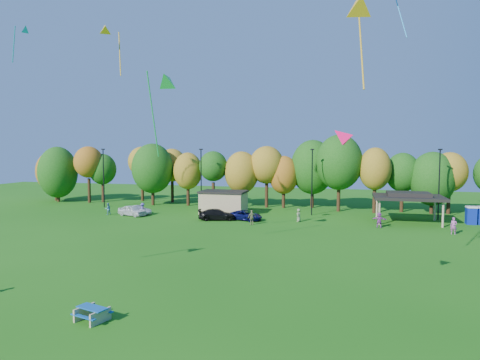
% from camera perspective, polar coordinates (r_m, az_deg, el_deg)
% --- Properties ---
extents(ground, '(160.00, 160.00, 0.00)m').
position_cam_1_polar(ground, '(21.94, -5.86, -20.38)').
color(ground, '#19600F').
rests_on(ground, ground).
extents(tree_line, '(93.57, 10.55, 11.15)m').
position_cam_1_polar(tree_line, '(64.78, 7.34, 1.35)').
color(tree_line, black).
rests_on(tree_line, ground).
extents(lamp_posts, '(64.50, 0.25, 9.09)m').
position_cam_1_polar(lamp_posts, '(59.05, 9.58, 0.06)').
color(lamp_posts, black).
rests_on(lamp_posts, ground).
extents(utility_building, '(6.30, 4.30, 3.25)m').
position_cam_1_polar(utility_building, '(59.65, -2.21, -2.99)').
color(utility_building, tan).
rests_on(utility_building, ground).
extents(pavilion, '(8.20, 6.20, 3.77)m').
position_cam_1_polar(pavilion, '(56.44, 21.53, -2.07)').
color(pavilion, tan).
rests_on(pavilion, ground).
extents(picnic_table, '(2.04, 1.84, 0.74)m').
position_cam_1_polar(picnic_table, '(24.97, -19.09, -16.39)').
color(picnic_table, tan).
rests_on(picnic_table, ground).
extents(car_a, '(4.46, 2.82, 1.41)m').
position_cam_1_polar(car_a, '(59.91, -14.22, -3.98)').
color(car_a, white).
rests_on(car_a, ground).
extents(car_b, '(3.96, 2.04, 1.24)m').
position_cam_1_polar(car_b, '(60.87, -13.42, -3.92)').
color(car_b, '#AFAEB4').
rests_on(car_b, ground).
extents(car_c, '(4.90, 3.33, 1.25)m').
position_cam_1_polar(car_c, '(54.59, 0.70, -4.74)').
color(car_c, '#0C0E4A').
rests_on(car_c, ground).
extents(car_d, '(5.24, 3.22, 1.42)m').
position_cam_1_polar(car_d, '(54.77, -3.02, -4.62)').
color(car_d, black).
rests_on(car_d, ground).
extents(far_person_0, '(1.15, 1.23, 1.67)m').
position_cam_1_polar(far_person_0, '(60.30, -12.86, -3.78)').
color(far_person_0, '#4F479C').
rests_on(far_person_0, ground).
extents(far_person_1, '(1.09, 1.00, 1.80)m').
position_cam_1_polar(far_person_1, '(51.31, 1.59, -5.00)').
color(far_person_1, '#7F8652').
rests_on(far_person_1, ground).
extents(far_person_2, '(0.62, 0.86, 1.63)m').
position_cam_1_polar(far_person_2, '(53.93, 7.83, -4.68)').
color(far_person_2, '#74835A').
rests_on(far_person_2, ground).
extents(far_person_3, '(0.99, 1.02, 1.65)m').
position_cam_1_polar(far_person_3, '(61.66, -17.20, -3.70)').
color(far_person_3, teal).
rests_on(far_person_3, ground).
extents(far_person_4, '(0.74, 0.57, 1.82)m').
position_cam_1_polar(far_person_4, '(51.06, 26.60, -5.48)').
color(far_person_4, '#B455A3').
rests_on(far_person_4, ground).
extents(far_person_5, '(1.73, 0.86, 1.79)m').
position_cam_1_polar(far_person_5, '(52.08, 18.07, -5.08)').
color(far_person_5, '#AB48AE').
rests_on(far_person_5, ground).
extents(kite_1, '(2.43, 1.76, 4.30)m').
position_cam_1_polar(kite_1, '(56.02, -26.80, 17.47)').
color(kite_1, '#0B96AD').
extents(kite_4, '(1.36, 1.06, 1.30)m').
position_cam_1_polar(kite_4, '(23.14, 13.25, 5.75)').
color(kite_4, '#FF0E59').
extents(kite_5, '(1.95, 3.54, 5.67)m').
position_cam_1_polar(kite_5, '(26.79, 15.41, 21.44)').
color(kite_5, gold).
extents(kite_9, '(1.85, 4.46, 7.53)m').
position_cam_1_polar(kite_9, '(37.23, -9.87, 13.01)').
color(kite_9, green).
extents(kite_10, '(2.34, 3.08, 5.45)m').
position_cam_1_polar(kite_10, '(46.66, -17.49, 18.67)').
color(kite_10, gold).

